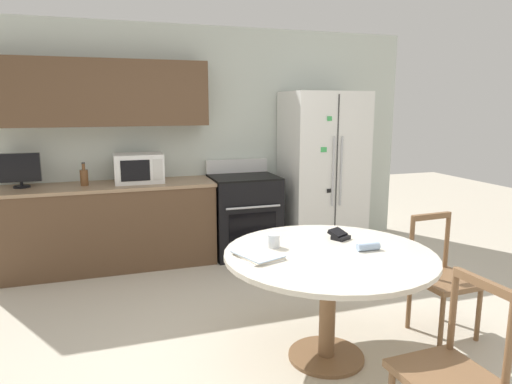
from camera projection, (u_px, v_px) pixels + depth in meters
ground_plane at (283, 358)px, 3.14m from camera, size 14.00×14.00×0.00m
back_wall at (176, 129)px, 5.19m from camera, size 5.20×0.44×2.60m
kitchen_counter at (108, 226)px, 4.85m from camera, size 2.24×0.64×0.90m
refrigerator at (322, 171)px, 5.48m from camera, size 0.91×0.73×1.87m
oven_range at (244, 214)px, 5.29m from camera, size 0.75×0.68×1.08m
microwave at (139, 168)px, 4.87m from camera, size 0.51×0.37×0.31m
countertop_tv at (20, 169)px, 4.55m from camera, size 0.38×0.16×0.35m
counter_bottle at (84, 177)px, 4.70m from camera, size 0.08×0.08×0.24m
dining_table at (329, 269)px, 3.03m from camera, size 1.40×1.40×0.76m
dining_chair_near at (450, 374)px, 2.21m from camera, size 0.43×0.43×0.90m
dining_chair_right at (442, 279)px, 3.43m from camera, size 0.44×0.44×0.90m
candle_glass at (274, 242)px, 3.11m from camera, size 0.08×0.08×0.09m
folded_napkin at (368, 247)px, 3.04m from camera, size 0.16×0.06×0.05m
wallet at (339, 235)px, 3.31m from camera, size 0.16×0.17×0.07m
mail_stack at (258, 255)px, 2.92m from camera, size 0.31×0.36×0.02m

